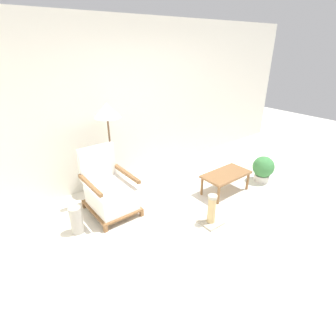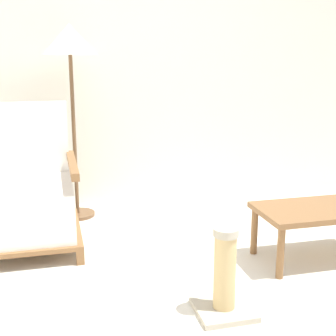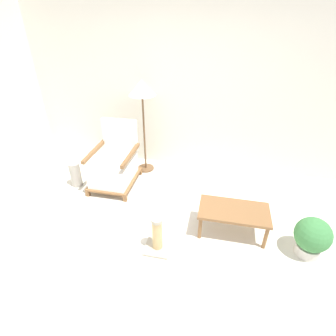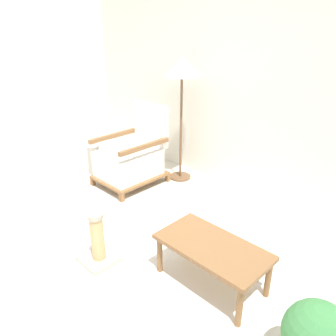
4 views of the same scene
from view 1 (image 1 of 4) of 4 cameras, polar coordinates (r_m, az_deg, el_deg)
name	(u,v)px [view 1 (image 1 of 4)]	position (r m, az deg, el deg)	size (l,w,h in m)	color
ground_plane	(224,225)	(3.81, 12.18, -12.12)	(14.00, 14.00, 0.00)	silver
wall_back	(137,102)	(4.77, -6.87, 13.97)	(8.00, 0.06, 2.70)	silver
armchair	(109,192)	(3.94, -12.66, -5.09)	(0.63, 0.78, 0.95)	brown
floor_lamp	(107,116)	(4.14, -13.11, 11.03)	(0.41, 0.41, 1.50)	brown
coffee_table	(226,176)	(4.45, 12.51, -1.69)	(0.82, 0.44, 0.35)	brown
vase	(76,220)	(3.71, -19.33, -10.63)	(0.16, 0.16, 0.39)	#9E998E
potted_plant	(263,168)	(5.02, 20.00, -0.06)	(0.38, 0.38, 0.47)	beige
scratching_post	(211,213)	(3.72, 9.41, -9.59)	(0.29, 0.29, 0.45)	#B2A893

